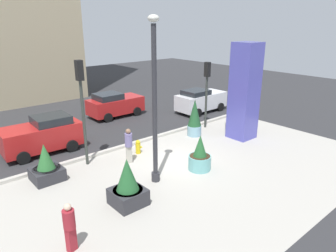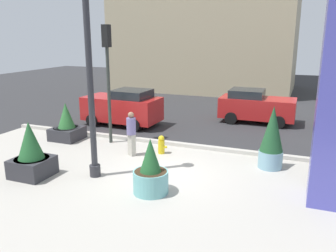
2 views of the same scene
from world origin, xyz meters
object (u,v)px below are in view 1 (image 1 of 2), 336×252
Objects in this scene: potted_plant_by_pillar at (46,167)px; fire_hydrant at (138,147)px; potted_plant_near_right at (200,157)px; car_curb_east at (201,100)px; lamp_post at (155,107)px; pedestrian_by_curb at (129,144)px; traffic_light_corner at (82,97)px; car_far_lane at (115,104)px; traffic_light_far_side at (207,84)px; car_curb_west at (43,135)px; potted_plant_near_left at (128,186)px; art_pillar_blue at (244,92)px; pedestrian_crossing at (70,225)px; potted_plant_curbside at (195,118)px.

potted_plant_by_pillar is 2.24× the size of fire_hydrant.
car_curb_east reaches higher than potted_plant_near_right.
pedestrian_by_curb is at bearing 85.36° from lamp_post.
potted_plant_by_pillar is 0.99× the size of potted_plant_near_right.
car_far_lane is (5.36, 6.11, -2.46)m from traffic_light_corner.
car_far_lane is at bearing 80.73° from potted_plant_near_right.
traffic_light_far_side is at bearing 40.37° from potted_plant_near_right.
traffic_light_far_side is 10.06m from car_curb_west.
lamp_post is at bearing -41.91° from potted_plant_by_pillar.
traffic_light_corner reaches higher than car_curb_west.
lamp_post reaches higher than car_far_lane.
car_curb_east is at bearing 31.93° from potted_plant_near_left.
traffic_light_corner is at bearing -131.25° from car_far_lane.
car_curb_east is (12.99, 3.18, 0.26)m from potted_plant_by_pillar.
pedestrian_by_curb is (-7.07, 1.40, -1.79)m from art_pillar_blue.
car_curb_east is (11.91, -0.09, -0.05)m from car_curb_west.
pedestrian_crossing is (-2.72, -0.99, 0.11)m from potted_plant_near_left.
potted_plant_near_left is at bearing -154.15° from traffic_light_far_side.
lamp_post reaches higher than potted_plant_curbside.
lamp_post is at bearing -172.98° from art_pillar_blue.
art_pillar_blue is (7.26, 0.89, -0.57)m from lamp_post.
traffic_light_far_side is at bearing 25.85° from potted_plant_near_left.
potted_plant_by_pillar is at bearing -177.79° from traffic_light_far_side.
traffic_light_corner is at bearing 133.21° from potted_plant_near_right.
potted_plant_near_right is 8.35m from car_curb_west.
lamp_post is at bearing -69.18° from car_curb_west.
pedestrian_crossing is (-4.65, -1.76, -2.44)m from lamp_post.
pedestrian_crossing is (-11.66, -5.33, -1.97)m from traffic_light_far_side.
potted_plant_by_pillar is at bearing -108.27° from car_curb_west.
pedestrian_crossing is at bearing -155.44° from traffic_light_far_side.
potted_plant_curbside is 1.39× the size of pedestrian_crossing.
potted_plant_near_right is at bearing -99.27° from car_far_lane.
car_curb_west is 7.09m from car_far_lane.
art_pillar_blue is 3.15× the size of pedestrian_by_curb.
pedestrian_by_curb reaches higher than potted_plant_near_right.
lamp_post reaches higher than car_curb_west.
potted_plant_near_right reaches higher than potted_plant_by_pillar.
traffic_light_corner is at bearing 163.45° from art_pillar_blue.
traffic_light_far_side is at bearing 95.46° from art_pillar_blue.
pedestrian_crossing is at bearing -159.31° from lamp_post.
pedestrian_by_curb is (-6.82, -1.27, -1.89)m from traffic_light_far_side.
potted_plant_curbside is 5.34m from car_curb_east.
potted_plant_by_pillar reaches higher than pedestrian_crossing.
art_pillar_blue reaches higher than car_curb_east.
potted_plant_near_left is 13.44m from car_curb_east.
traffic_light_corner is at bearing -71.50° from car_curb_west.
potted_plant_near_right is (4.19, 0.29, -0.15)m from potted_plant_near_left.
fire_hydrant is at bearing 38.80° from pedestrian_crossing.
art_pillar_blue is at bearing -11.89° from potted_plant_by_pillar.
potted_plant_near_left is 10.15m from traffic_light_far_side.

